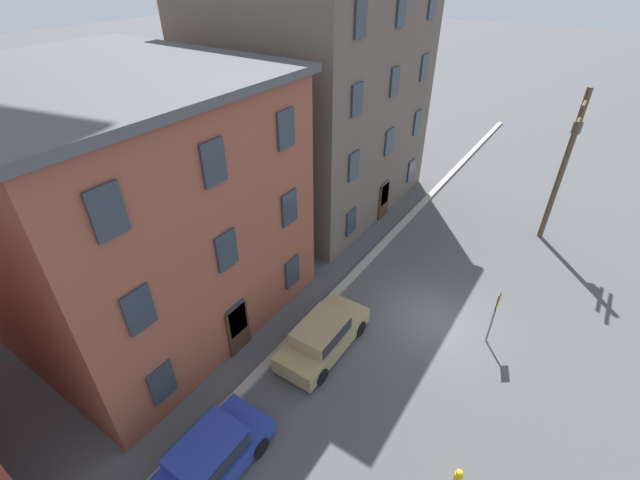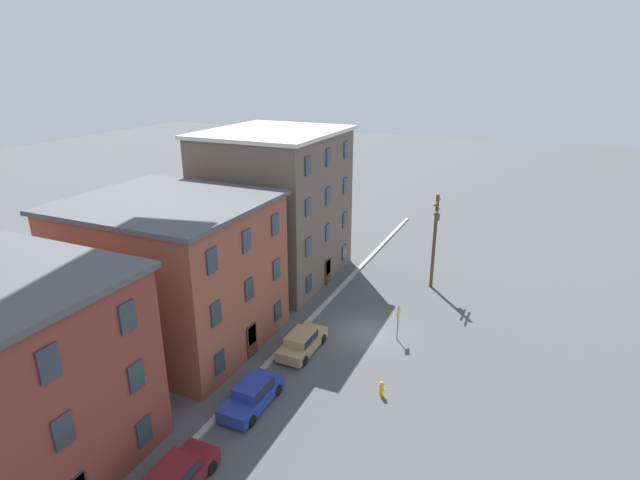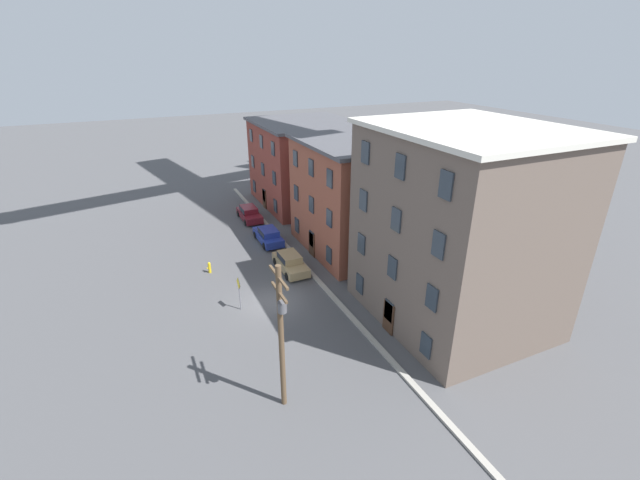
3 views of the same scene
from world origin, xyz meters
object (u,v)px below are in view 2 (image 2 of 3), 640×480
at_px(car_blue, 252,394).
at_px(caution_sign, 398,317).
at_px(car_maroon, 174,478).
at_px(fire_hydrant, 382,388).
at_px(utility_pole, 435,236).
at_px(car_tan, 302,341).

bearing_deg(car_blue, caution_sign, -28.19).
xyz_separation_m(car_maroon, fire_hydrant, (10.39, -6.39, -0.27)).
distance_m(caution_sign, fire_hydrant, 6.62).
bearing_deg(caution_sign, utility_pole, -1.39).
relative_size(car_maroon, fire_hydrant, 4.58).
bearing_deg(car_blue, utility_pole, -16.03).
bearing_deg(caution_sign, car_maroon, 161.93).
relative_size(caution_sign, fire_hydrant, 2.72).
height_order(caution_sign, utility_pole, utility_pole).
bearing_deg(car_tan, fire_hydrant, -110.33).
relative_size(car_tan, fire_hydrant, 4.58).
distance_m(car_maroon, fire_hydrant, 12.19).
bearing_deg(car_maroon, caution_sign, -18.07).
distance_m(car_blue, utility_pole, 21.03).
distance_m(car_tan, fire_hydrant, 6.70).
xyz_separation_m(car_tan, caution_sign, (4.11, -5.38, 0.99)).
bearing_deg(caution_sign, fire_hydrant, -172.05).
bearing_deg(car_maroon, car_blue, -0.12).
height_order(car_blue, fire_hydrant, car_blue).
xyz_separation_m(car_tan, utility_pole, (13.76, -5.62, 3.85)).
xyz_separation_m(caution_sign, utility_pole, (9.65, -0.24, 2.86)).
distance_m(car_blue, fire_hydrant, 7.41).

